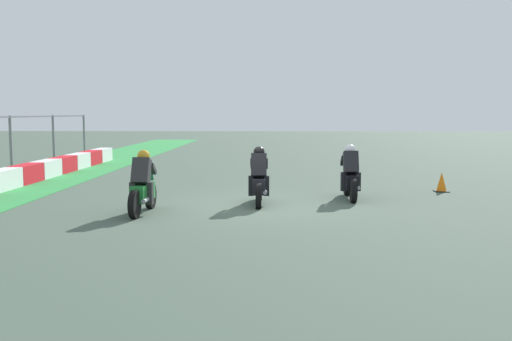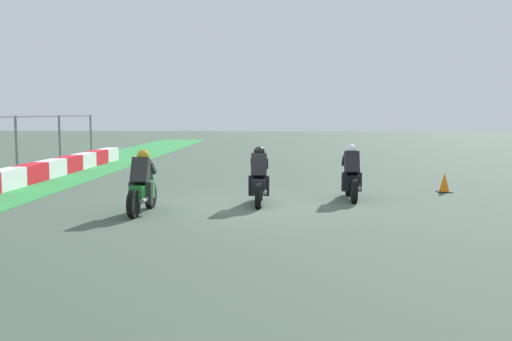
{
  "view_description": "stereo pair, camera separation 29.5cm",
  "coord_description": "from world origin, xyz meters",
  "px_view_note": "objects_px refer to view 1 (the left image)",
  "views": [
    {
      "loc": [
        -14.83,
        -0.41,
        2.39
      ],
      "look_at": [
        0.02,
        -0.0,
        0.9
      ],
      "focal_mm": 40.62,
      "sensor_mm": 36.0,
      "label": 1
    },
    {
      "loc": [
        -14.82,
        -0.7,
        2.39
      ],
      "look_at": [
        0.02,
        -0.0,
        0.9
      ],
      "focal_mm": 40.62,
      "sensor_mm": 36.0,
      "label": 2
    }
  ],
  "objects_px": {
    "rider_lane_a": "(350,177)",
    "rider_lane_c": "(143,187)",
    "traffic_cone": "(442,183)",
    "rider_lane_b": "(259,180)"
  },
  "relations": [
    {
      "from": "rider_lane_a",
      "to": "rider_lane_b",
      "type": "height_order",
      "value": "same"
    },
    {
      "from": "rider_lane_a",
      "to": "rider_lane_c",
      "type": "height_order",
      "value": "same"
    },
    {
      "from": "rider_lane_b",
      "to": "rider_lane_c",
      "type": "bearing_deg",
      "value": 118.04
    },
    {
      "from": "rider_lane_a",
      "to": "rider_lane_b",
      "type": "distance_m",
      "value": 2.7
    },
    {
      "from": "rider_lane_a",
      "to": "rider_lane_b",
      "type": "xyz_separation_m",
      "value": [
        -0.99,
        2.51,
        0.0
      ]
    },
    {
      "from": "traffic_cone",
      "to": "rider_lane_c",
      "type": "bearing_deg",
      "value": 115.99
    },
    {
      "from": "rider_lane_a",
      "to": "traffic_cone",
      "type": "relative_size",
      "value": 3.41
    },
    {
      "from": "rider_lane_a",
      "to": "traffic_cone",
      "type": "xyz_separation_m",
      "value": [
        1.53,
        -2.97,
        -0.34
      ]
    },
    {
      "from": "rider_lane_b",
      "to": "rider_lane_c",
      "type": "height_order",
      "value": "same"
    },
    {
      "from": "rider_lane_b",
      "to": "traffic_cone",
      "type": "relative_size",
      "value": 3.41
    }
  ]
}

